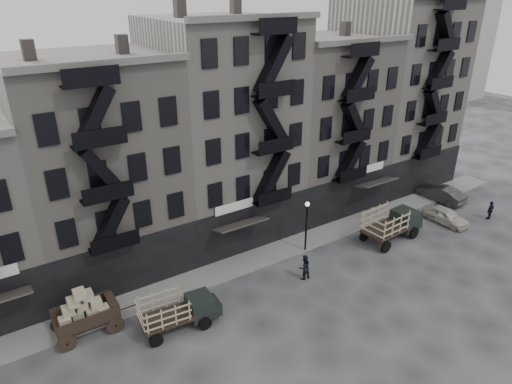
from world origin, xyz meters
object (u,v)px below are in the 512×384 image
pedestrian_mid (304,267)px  car_far (441,194)px  wagon (82,307)px  stake_truck_west (178,309)px  stake_truck_east (393,221)px  policeman (490,210)px  car_east (446,216)px

pedestrian_mid → car_far: bearing=-168.4°
wagon → stake_truck_west: size_ratio=0.78×
stake_truck_east → car_far: size_ratio=1.26×
stake_truck_east → policeman: size_ratio=3.41×
car_far → wagon: bearing=-3.6°
wagon → stake_truck_east: wagon is taller
stake_truck_west → car_far: bearing=10.1°
stake_truck_west → stake_truck_east: stake_truck_east is taller
wagon → policeman: 34.27m
pedestrian_mid → wagon: bearing=-7.8°
wagon → stake_truck_west: wagon is taller
car_east → stake_truck_east: bearing=171.2°
stake_truck_east → car_far: 9.95m
wagon → car_east: 30.18m
wagon → car_east: wagon is taller
policeman → stake_truck_west: bearing=-7.7°
wagon → pedestrian_mid: bearing=-10.7°
car_far → car_east: bearing=37.9°
policeman → pedestrian_mid: bearing=-9.2°
wagon → stake_truck_west: (4.84, -2.61, -0.48)m
policeman → car_east: bearing=-26.7°
car_far → stake_truck_west: bearing=1.6°
wagon → policeman: size_ratio=2.25×
car_far → pedestrian_mid: 19.31m
stake_truck_east → stake_truck_west: bearing=176.9°
stake_truck_west → car_east: size_ratio=1.24×
stake_truck_east → policeman: bearing=-17.4°
stake_truck_east → car_east: 6.24m
stake_truck_east → pedestrian_mid: stake_truck_east is taller
stake_truck_west → stake_truck_east: (19.03, 0.25, 0.25)m
wagon → stake_truck_west: 5.52m
policeman → car_far: bearing=-88.5°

